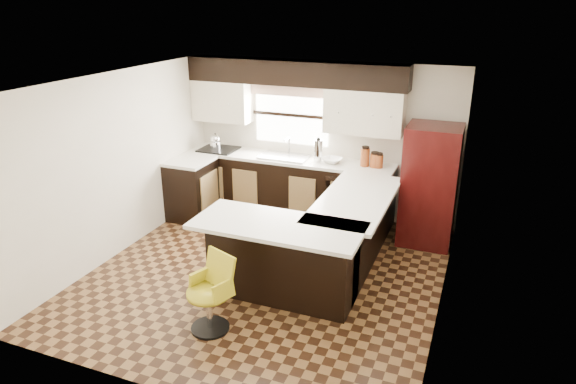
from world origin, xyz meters
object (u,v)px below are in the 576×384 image
at_px(peninsula_return, 283,260).
at_px(peninsula_long, 350,234).
at_px(refrigerator, 430,186).
at_px(bar_chair, 208,295).

bearing_deg(peninsula_return, peninsula_long, 61.70).
distance_m(peninsula_long, refrigerator, 1.42).
distance_m(peninsula_long, peninsula_return, 1.11).
relative_size(refrigerator, bar_chair, 2.02).
bearing_deg(peninsula_long, bar_chair, -117.80).
bearing_deg(bar_chair, peninsula_return, 84.45).
bearing_deg(peninsula_long, refrigerator, 53.00).
bearing_deg(refrigerator, bar_chair, -121.41).
bearing_deg(bar_chair, refrigerator, 80.30).
distance_m(peninsula_long, bar_chair, 2.11).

